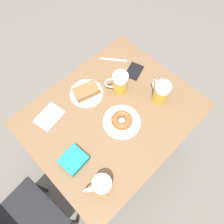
{
  "coord_description": "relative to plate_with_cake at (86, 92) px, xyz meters",
  "views": [
    {
      "loc": [
        -0.41,
        0.4,
        1.88
      ],
      "look_at": [
        0.0,
        0.0,
        0.75
      ],
      "focal_mm": 35.0,
      "sensor_mm": 36.0,
      "label": 1
    }
  ],
  "objects": [
    {
      "name": "ground_plane",
      "position": [
        -0.21,
        -0.02,
        -0.75
      ],
      "size": [
        8.0,
        8.0,
        0.0
      ],
      "primitive_type": "plane",
      "color": "#666059"
    },
    {
      "name": "table",
      "position": [
        -0.21,
        -0.02,
        -0.08
      ],
      "size": [
        0.8,
        0.98,
        0.73
      ],
      "color": "brown",
      "rests_on": "ground_plane"
    },
    {
      "name": "plate_with_cake",
      "position": [
        0.0,
        0.0,
        0.0
      ],
      "size": [
        0.2,
        0.2,
        0.05
      ],
      "color": "white",
      "rests_on": "table"
    },
    {
      "name": "plate_with_donut",
      "position": [
        -0.29,
        -0.01,
        0.0
      ],
      "size": [
        0.22,
        0.22,
        0.05
      ],
      "color": "white",
      "rests_on": "table"
    },
    {
      "name": "beer_mug_left",
      "position": [
        -0.33,
        -0.29,
        0.05
      ],
      "size": [
        0.14,
        0.09,
        0.15
      ],
      "color": "gold",
      "rests_on": "table"
    },
    {
      "name": "beer_mug_center",
      "position": [
        -0.12,
        -0.17,
        0.05
      ],
      "size": [
        0.11,
        0.12,
        0.15
      ],
      "color": "gold",
      "rests_on": "table"
    },
    {
      "name": "beer_mug_right",
      "position": [
        -0.47,
        0.31,
        0.05
      ],
      "size": [
        0.09,
        0.13,
        0.15
      ],
      "color": "gold",
      "rests_on": "table"
    },
    {
      "name": "napkin_folded",
      "position": [
        0.04,
        0.26,
        -0.02
      ],
      "size": [
        0.14,
        0.17,
        0.0
      ],
      "rotation": [
        0.0,
        0.0,
        1.74
      ],
      "color": "white",
      "rests_on": "table"
    },
    {
      "name": "fork",
      "position": [
        0.07,
        -0.31,
        -0.02
      ],
      "size": [
        0.15,
        0.12,
        0.0
      ],
      "rotation": [
        0.0,
        0.0,
        2.24
      ],
      "color": "silver",
      "rests_on": "table"
    },
    {
      "name": "passport_near_edge",
      "position": [
        -0.09,
        -0.34,
        -0.02
      ],
      "size": [
        0.12,
        0.15,
        0.01
      ],
      "rotation": [
        0.0,
        0.0,
        0.33
      ],
      "color": "black",
      "rests_on": "table"
    },
    {
      "name": "blue_pouch",
      "position": [
        -0.27,
        0.32,
        0.0
      ],
      "size": [
        0.13,
        0.14,
        0.04
      ],
      "rotation": [
        0.0,
        0.0,
        4.8
      ],
      "color": "teal",
      "rests_on": "table"
    }
  ]
}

